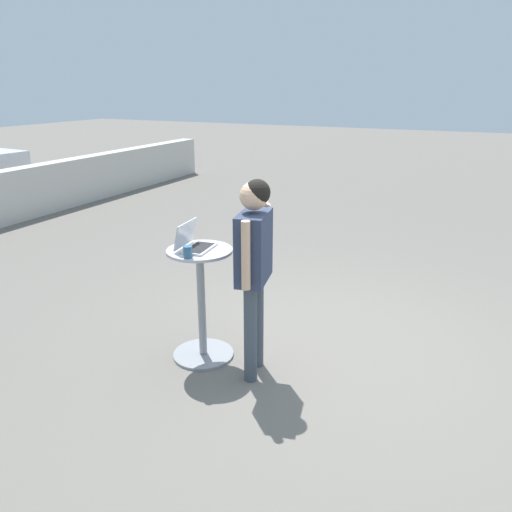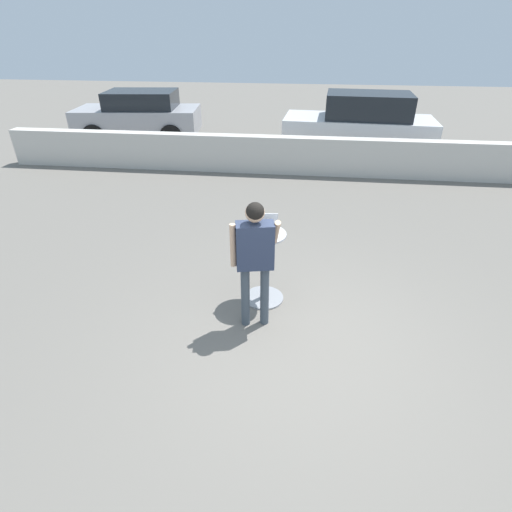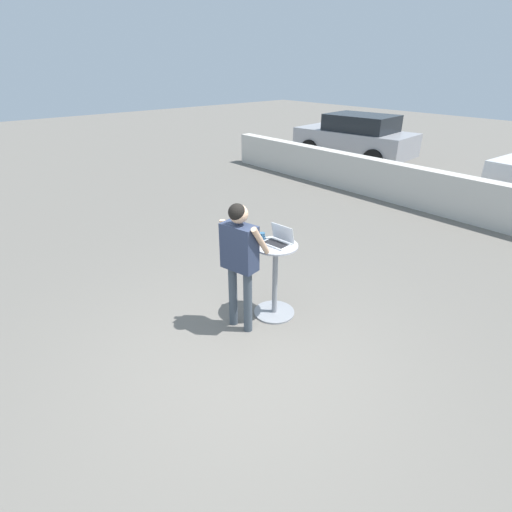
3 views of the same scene
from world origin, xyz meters
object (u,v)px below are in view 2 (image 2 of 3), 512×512
(standing_person, at_px, (255,250))
(parked_car_near_street, at_px, (360,125))
(cafe_table, at_px, (264,267))
(laptop, at_px, (264,228))
(coffee_mug, at_px, (247,230))
(parked_car_further_down, at_px, (139,115))

(standing_person, height_order, parked_car_near_street, parked_car_near_street)
(cafe_table, distance_m, laptop, 0.56)
(laptop, bearing_deg, coffee_mug, -159.62)
(cafe_table, distance_m, parked_car_further_down, 9.77)
(cafe_table, height_order, coffee_mug, coffee_mug)
(parked_car_near_street, bearing_deg, cafe_table, -104.86)
(cafe_table, distance_m, standing_person, 0.78)
(parked_car_near_street, bearing_deg, parked_car_further_down, 173.16)
(coffee_mug, height_order, standing_person, standing_person)
(parked_car_further_down, bearing_deg, coffee_mug, -60.66)
(cafe_table, xyz_separation_m, parked_car_further_down, (-4.97, 8.41, 0.28))
(cafe_table, xyz_separation_m, coffee_mug, (-0.23, -0.03, 0.56))
(laptop, bearing_deg, cafe_table, -84.56)
(cafe_table, height_order, laptop, laptop)
(standing_person, xyz_separation_m, parked_car_further_down, (-4.91, 8.95, -0.27))
(laptop, height_order, parked_car_near_street, parked_car_near_street)
(parked_car_near_street, xyz_separation_m, parked_car_further_down, (-6.98, 0.84, -0.05))
(laptop, distance_m, coffee_mug, 0.24)
(laptop, distance_m, standing_person, 0.60)
(parked_car_near_street, distance_m, parked_car_further_down, 7.03)
(coffee_mug, bearing_deg, cafe_table, 7.72)
(cafe_table, bearing_deg, coffee_mug, -172.28)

